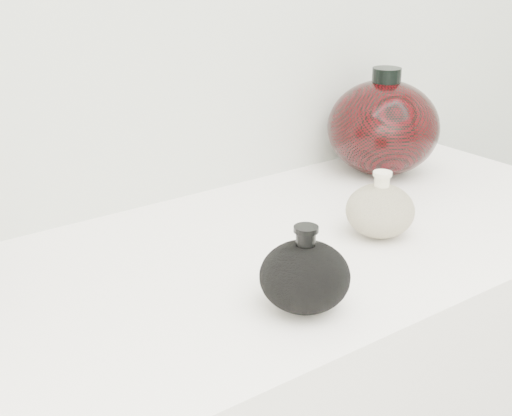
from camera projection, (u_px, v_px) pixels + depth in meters
black_gourd_vase at (305, 276)px, 0.82m from camera, size 0.13×0.13×0.10m
cream_gourd_vase at (380, 210)px, 1.01m from camera, size 0.11×0.11×0.10m
right_round_pot at (383, 127)px, 1.26m from camera, size 0.24×0.24×0.19m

